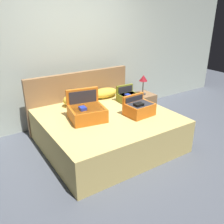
% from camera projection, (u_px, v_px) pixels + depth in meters
% --- Properties ---
extents(ground_plane, '(12.00, 12.00, 0.00)m').
position_uv_depth(ground_plane, '(122.00, 156.00, 3.62)').
color(ground_plane, '#4C515B').
extents(back_wall, '(8.00, 0.10, 2.60)m').
position_uv_depth(back_wall, '(70.00, 53.00, 4.39)').
color(back_wall, '#B7C1B2').
rests_on(back_wall, ground).
extents(bed, '(1.93, 1.79, 0.52)m').
position_uv_depth(bed, '(107.00, 130.00, 3.83)').
color(bed, tan).
rests_on(bed, ground).
extents(headboard, '(1.97, 0.08, 1.00)m').
position_uv_depth(headboard, '(80.00, 99.00, 4.46)').
color(headboard, olive).
rests_on(headboard, ground).
extents(hard_case_large, '(0.57, 0.55, 0.42)m').
position_uv_depth(hard_case_large, '(87.00, 111.00, 3.55)').
color(hard_case_large, '#D16619').
rests_on(hard_case_large, bed).
extents(hard_case_medium, '(0.43, 0.36, 0.29)m').
position_uv_depth(hard_case_medium, '(139.00, 108.00, 3.70)').
color(hard_case_medium, '#D16619').
rests_on(hard_case_medium, bed).
extents(hard_case_small, '(0.35, 0.32, 0.27)m').
position_uv_depth(hard_case_small, '(128.00, 97.00, 4.25)').
color(hard_case_small, olive).
rests_on(hard_case_small, bed).
extents(pillow_near_headboard, '(0.47, 0.33, 0.22)m').
position_uv_depth(pillow_near_headboard, '(76.00, 99.00, 4.07)').
color(pillow_near_headboard, gold).
rests_on(pillow_near_headboard, bed).
extents(pillow_center_head, '(0.51, 0.28, 0.18)m').
position_uv_depth(pillow_center_head, '(105.00, 93.00, 4.45)').
color(pillow_center_head, gold).
rests_on(pillow_center_head, bed).
extents(nightstand, '(0.44, 0.40, 0.45)m').
position_uv_depth(nightstand, '(142.00, 104.00, 4.97)').
color(nightstand, olive).
rests_on(nightstand, ground).
extents(table_lamp, '(0.16, 0.16, 0.39)m').
position_uv_depth(table_lamp, '(143.00, 79.00, 4.76)').
color(table_lamp, '#3F3833').
rests_on(table_lamp, nightstand).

